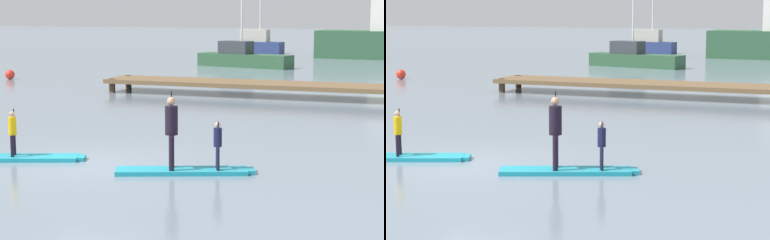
% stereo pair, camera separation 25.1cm
% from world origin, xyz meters
% --- Properties ---
extents(ground_plane, '(240.00, 240.00, 0.00)m').
position_xyz_m(ground_plane, '(0.00, 0.00, 0.00)').
color(ground_plane, gray).
extents(paddleboard_near, '(3.49, 1.81, 0.10)m').
position_xyz_m(paddleboard_near, '(-1.95, -0.14, 0.05)').
color(paddleboard_near, '#1E9EB2').
rests_on(paddleboard_near, ground).
extents(paddler_child_solo, '(0.25, 0.38, 1.15)m').
position_xyz_m(paddler_child_solo, '(-1.95, -0.12, 0.72)').
color(paddler_child_solo, black).
rests_on(paddler_child_solo, paddleboard_near).
extents(paddleboard_far, '(3.14, 1.68, 0.10)m').
position_xyz_m(paddleboard_far, '(2.53, -0.03, 0.05)').
color(paddleboard_far, '#1E9EB2').
rests_on(paddleboard_far, ground).
extents(paddler_adult, '(0.37, 0.49, 1.74)m').
position_xyz_m(paddler_adult, '(2.25, -0.13, 1.04)').
color(paddler_adult, black).
rests_on(paddler_adult, paddleboard_far).
extents(paddler_child_front, '(0.24, 0.37, 1.11)m').
position_xyz_m(paddler_child_front, '(3.23, 0.23, 0.70)').
color(paddler_child_front, '#19194C').
rests_on(paddler_child_front, paddleboard_far).
extents(fishing_boat_green_midground, '(6.48, 2.96, 5.47)m').
position_xyz_m(fishing_boat_green_midground, '(-4.68, 29.55, 0.59)').
color(fishing_boat_green_midground, '#2D5638').
rests_on(fishing_boat_green_midground, ground).
extents(motor_boat_small_navy, '(5.68, 2.01, 4.68)m').
position_xyz_m(motor_boat_small_navy, '(-8.08, 43.91, 0.74)').
color(motor_boat_small_navy, navy).
rests_on(motor_boat_small_navy, ground).
extents(floating_dock, '(13.61, 2.30, 0.60)m').
position_xyz_m(floating_dock, '(0.35, 14.62, 0.50)').
color(floating_dock, brown).
rests_on(floating_dock, ground).
extents(mooring_buoy_mid, '(0.50, 0.50, 0.50)m').
position_xyz_m(mooring_buoy_mid, '(-13.94, 17.35, 0.25)').
color(mooring_buoy_mid, red).
rests_on(mooring_buoy_mid, ground).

